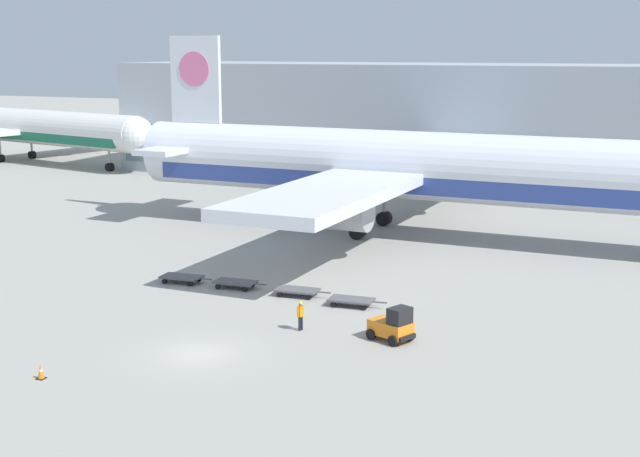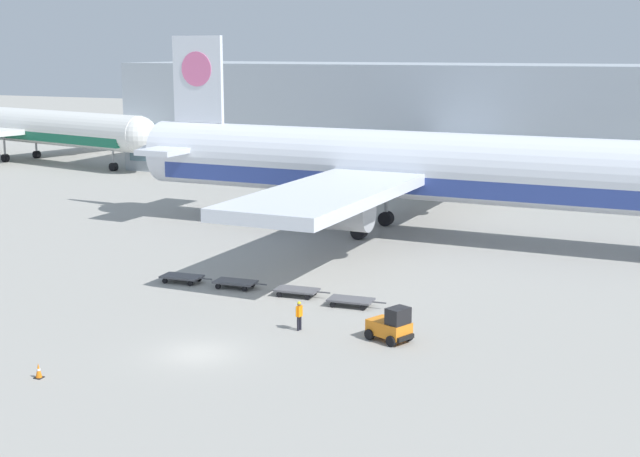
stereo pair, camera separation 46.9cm
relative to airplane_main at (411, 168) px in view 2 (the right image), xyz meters
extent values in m
plane|color=#9E9B93|center=(-0.91, -33.48, -5.84)|extent=(400.00, 400.00, 0.00)
cube|color=#9EA8B2|center=(-2.27, 33.80, 1.16)|extent=(90.00, 18.00, 14.00)
cube|color=slate|center=(-2.27, 24.70, -1.99)|extent=(88.20, 0.20, 4.90)
cylinder|color=silver|center=(0.79, -0.02, 0.26)|extent=(52.12, 6.98, 5.80)
cube|color=#2D428E|center=(0.79, -0.02, -1.04)|extent=(47.96, 6.77, 1.45)
cone|color=silver|center=(-25.20, 0.57, 0.26)|extent=(6.50, 5.65, 5.51)
cube|color=silver|center=(-21.04, 0.48, 7.16)|extent=(5.21, 0.56, 8.00)
cylinder|color=pink|center=(-21.04, 0.48, 8.12)|extent=(3.21, 0.62, 3.20)
cube|color=silver|center=(-22.08, 0.50, 0.84)|extent=(3.89, 13.08, 0.50)
cube|color=silver|center=(-1.81, 0.04, -0.46)|extent=(9.08, 48.17, 0.90)
cylinder|color=#9EA0A5|center=(-2.04, -10.04, -2.26)|extent=(4.26, 2.89, 2.80)
cylinder|color=#9EA0A5|center=(-1.58, 10.12, -2.26)|extent=(4.26, 2.89, 2.80)
cylinder|color=#9EA0A5|center=(-3.44, -3.12, -3.19)|extent=(0.36, 0.36, 4.00)
cylinder|color=black|center=(-3.44, -3.12, -5.19)|extent=(1.32, 0.93, 1.30)
cylinder|color=#9EA0A5|center=(-3.29, 3.28, -3.19)|extent=(0.36, 0.36, 4.00)
cylinder|color=black|center=(-3.29, 3.28, -5.19)|extent=(1.32, 0.93, 1.30)
cylinder|color=white|center=(-64.40, 27.36, -0.78)|extent=(43.11, 14.12, 4.81)
cube|color=#196B4C|center=(-64.40, 27.36, -1.87)|extent=(39.72, 13.27, 1.20)
sphere|color=white|center=(-43.37, 22.64, -0.78)|extent=(4.71, 4.71, 4.71)
cube|color=white|center=(-66.50, 27.83, -1.38)|extent=(15.17, 40.27, 0.75)
cylinder|color=#9EA0A5|center=(-64.68, 35.98, -2.88)|extent=(3.90, 3.03, 2.32)
cylinder|color=#9EA0A5|center=(-48.42, 23.78, -3.64)|extent=(0.30, 0.30, 3.32)
cylinder|color=black|center=(-48.42, 23.78, -5.30)|extent=(1.21, 0.96, 1.08)
cylinder|color=#9EA0A5|center=(-68.35, 25.52, -3.64)|extent=(0.30, 0.30, 3.32)
cylinder|color=black|center=(-68.35, 25.52, -5.30)|extent=(1.21, 0.96, 1.08)
cylinder|color=#9EA0A5|center=(-67.19, 30.70, -3.64)|extent=(0.30, 0.30, 3.32)
cylinder|color=black|center=(-67.19, 30.70, -5.30)|extent=(1.21, 0.96, 1.08)
cube|color=orange|center=(7.64, -27.35, -5.14)|extent=(2.66, 2.18, 0.80)
cube|color=black|center=(8.24, -27.60, -4.29)|extent=(1.31, 1.49, 0.90)
cube|color=black|center=(8.78, -27.83, -5.42)|extent=(0.64, 1.22, 0.24)
cylinder|color=black|center=(8.66, -27.02, -5.54)|extent=(0.65, 0.45, 0.60)
cylinder|color=black|center=(8.11, -28.31, -5.54)|extent=(0.65, 0.45, 0.60)
cylinder|color=black|center=(7.17, -26.39, -5.54)|extent=(0.65, 0.45, 0.60)
cylinder|color=black|center=(6.63, -27.68, -5.54)|extent=(0.65, 0.45, 0.60)
cube|color=#56565B|center=(-9.54, -21.32, -5.42)|extent=(2.89, 1.68, 0.12)
cube|color=#56565B|center=(-7.69, -21.20, -5.42)|extent=(0.90, 0.14, 0.08)
cylinder|color=black|center=(-8.60, -20.62, -5.66)|extent=(0.37, 0.17, 0.36)
cylinder|color=black|center=(-8.52, -21.89, -5.66)|extent=(0.37, 0.17, 0.36)
cylinder|color=black|center=(-10.56, -20.75, -5.66)|extent=(0.37, 0.17, 0.36)
cylinder|color=black|center=(-10.47, -22.02, -5.66)|extent=(0.37, 0.17, 0.36)
cube|color=#56565B|center=(-5.47, -21.11, -5.42)|extent=(2.89, 1.68, 0.12)
cube|color=#56565B|center=(-3.62, -20.98, -5.42)|extent=(0.90, 0.14, 0.08)
cylinder|color=black|center=(-4.53, -20.40, -5.66)|extent=(0.37, 0.17, 0.36)
cylinder|color=black|center=(-4.45, -21.68, -5.66)|extent=(0.37, 0.17, 0.36)
cylinder|color=black|center=(-6.49, -20.53, -5.66)|extent=(0.37, 0.17, 0.36)
cylinder|color=black|center=(-6.40, -21.81, -5.66)|extent=(0.37, 0.17, 0.36)
cube|color=#56565B|center=(-0.81, -21.28, -5.42)|extent=(2.89, 1.68, 0.12)
cube|color=#56565B|center=(1.04, -21.15, -5.42)|extent=(0.90, 0.14, 0.08)
cylinder|color=black|center=(0.13, -20.58, -5.66)|extent=(0.37, 0.17, 0.36)
cylinder|color=black|center=(0.21, -21.85, -5.66)|extent=(0.37, 0.17, 0.36)
cylinder|color=black|center=(-1.83, -20.71, -5.66)|extent=(0.37, 0.17, 0.36)
cylinder|color=black|center=(-1.74, -21.98, -5.66)|extent=(0.37, 0.17, 0.36)
cube|color=#56565B|center=(3.28, -22.04, -5.42)|extent=(2.89, 1.68, 0.12)
cube|color=#56565B|center=(5.13, -21.92, -5.42)|extent=(0.90, 0.14, 0.08)
cylinder|color=black|center=(4.21, -21.34, -5.66)|extent=(0.37, 0.17, 0.36)
cylinder|color=black|center=(4.30, -22.61, -5.66)|extent=(0.37, 0.17, 0.36)
cylinder|color=black|center=(2.26, -21.47, -5.66)|extent=(0.37, 0.17, 0.36)
cylinder|color=black|center=(2.34, -22.74, -5.66)|extent=(0.37, 0.17, 0.36)
cylinder|color=black|center=(2.33, -27.82, -5.43)|extent=(0.14, 0.14, 0.82)
cylinder|color=black|center=(2.38, -27.63, -5.43)|extent=(0.14, 0.14, 0.82)
cube|color=orange|center=(2.35, -27.72, -4.71)|extent=(0.30, 0.40, 0.62)
cylinder|color=orange|center=(2.29, -27.96, -4.68)|extent=(0.09, 0.09, 0.56)
cylinder|color=orange|center=(2.41, -27.49, -4.68)|extent=(0.09, 0.09, 0.56)
sphere|color=#846047|center=(2.35, -27.72, -4.29)|extent=(0.22, 0.22, 0.22)
sphere|color=yellow|center=(2.35, -27.72, -4.23)|extent=(0.21, 0.21, 0.21)
cube|color=black|center=(-6.19, -39.66, -5.82)|extent=(0.40, 0.40, 0.04)
cone|color=orange|center=(-6.19, -39.66, -5.44)|extent=(0.32, 0.32, 0.72)
cylinder|color=white|center=(-6.19, -39.66, -5.40)|extent=(0.19, 0.19, 0.10)
camera|label=1|loc=(22.51, -72.21, 10.03)|focal=50.00mm
camera|label=2|loc=(22.94, -72.02, 10.03)|focal=50.00mm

